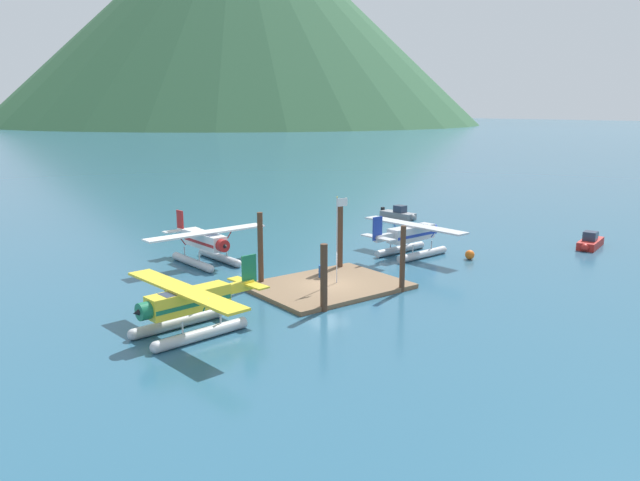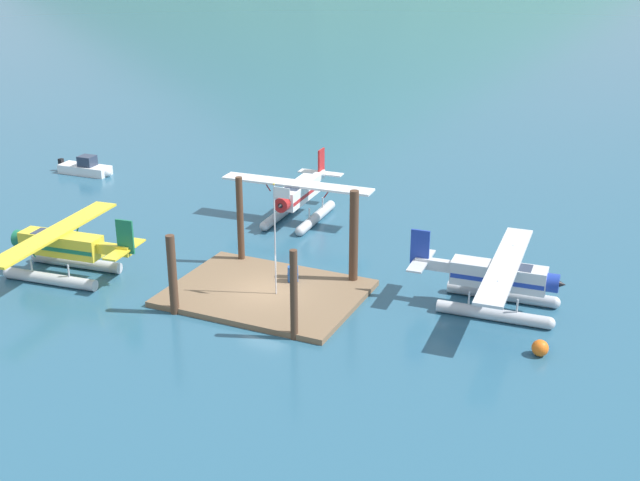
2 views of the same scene
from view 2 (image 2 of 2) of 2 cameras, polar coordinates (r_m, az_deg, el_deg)
The scene contains 13 objects.
ground_plane at distance 44.08m, azimuth -3.81°, elevation -3.86°, with size 1200.00×1200.00×0.00m, color #285670.
dock_platform at distance 44.02m, azimuth -3.81°, elevation -3.68°, with size 10.11×7.64×0.30m, color brown.
piling_near_left at distance 41.87m, azimuth -10.24°, elevation -2.38°, with size 0.45×0.45×4.27m, color #4C3323.
piling_near_right at distance 38.65m, azimuth -1.83°, elevation -3.84°, with size 0.37×0.37×4.61m, color #4C3323.
piling_far_left at distance 47.34m, azimuth -5.58°, elevation 1.37°, with size 0.39×0.39×5.27m, color #4C3323.
piling_far_right at distance 44.31m, azimuth 2.36°, elevation 0.14°, with size 0.49×0.49×5.44m, color #4C3323.
flagpole at distance 42.05m, azimuth -3.03°, elevation 0.96°, with size 0.95×0.10×6.14m.
fuel_drum at distance 44.80m, azimuth -1.90°, elevation -2.35°, with size 0.62×0.62×0.88m.
mooring_buoy at distance 39.37m, azimuth 15.09°, elevation -7.24°, with size 0.79×0.79×0.79m, color orange.
seaplane_silver_stbd_fwd at distance 42.78m, azimuth 12.35°, elevation -2.83°, with size 7.97×10.47×3.84m.
seaplane_white_bow_left at distance 54.53m, azimuth -1.51°, elevation 3.02°, with size 10.46×7.98×3.84m.
seaplane_yellow_port_aft at distance 48.02m, azimuth -17.57°, elevation -0.63°, with size 7.96×10.49×3.84m.
boat_white_open_west at distance 67.60m, azimuth -15.97°, elevation 4.88°, with size 4.89×1.69×1.50m.
Camera 2 is at (19.14, -34.98, 18.79)m, focal length 45.92 mm.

